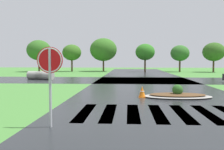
{
  "coord_description": "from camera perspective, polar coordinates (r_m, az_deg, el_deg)",
  "views": [
    {
      "loc": [
        -1.53,
        -4.15,
        1.97
      ],
      "look_at": [
        -2.48,
        10.42,
        1.09
      ],
      "focal_mm": 40.46,
      "sensor_mm": 36.0,
      "label": 1
    }
  ],
  "objects": [
    {
      "name": "median_island",
      "position": [
        13.69,
        14.58,
        -4.37
      ],
      "size": [
        3.56,
        1.84,
        0.68
      ],
      "color": "#9E9B93",
      "rests_on": "ground"
    },
    {
      "name": "stop_sign",
      "position": [
        7.49,
        -13.86,
        1.55
      ],
      "size": [
        0.76,
        0.08,
        2.34
      ],
      "rotation": [
        0.0,
        0.0,
        -0.02
      ],
      "color": "#B2B5BA",
      "rests_on": "ground"
    },
    {
      "name": "background_treeline",
      "position": [
        42.02,
        0.37,
        5.44
      ],
      "size": [
        32.01,
        6.35,
        5.65
      ],
      "color": "#4C3823",
      "rests_on": "ground"
    },
    {
      "name": "asphalt_cross_road",
      "position": [
        24.56,
        7.28,
        -1.17
      ],
      "size": [
        90.0,
        8.16,
        0.01
      ],
      "primitive_type": "cube",
      "color": "#232628",
      "rests_on": "ground"
    },
    {
      "name": "traffic_cone",
      "position": [
        13.32,
        6.82,
        -3.83
      ],
      "size": [
        0.38,
        0.38,
        0.6
      ],
      "color": "orange",
      "rests_on": "ground"
    },
    {
      "name": "asphalt_roadway",
      "position": [
        14.37,
        9.83,
        -4.46
      ],
      "size": [
        9.06,
        80.0,
        0.01
      ],
      "primitive_type": "cube",
      "color": "#232628",
      "rests_on": "ground"
    },
    {
      "name": "crosswalk_stripes",
      "position": [
        9.62,
        12.93,
        -8.41
      ],
      "size": [
        6.75,
        3.38,
        0.01
      ],
      "color": "white",
      "rests_on": "ground"
    },
    {
      "name": "drainage_pipe_stack",
      "position": [
        26.28,
        -15.86,
        -0.07
      ],
      "size": [
        2.86,
        1.49,
        0.83
      ],
      "color": "#9E9B93",
      "rests_on": "ground"
    }
  ]
}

